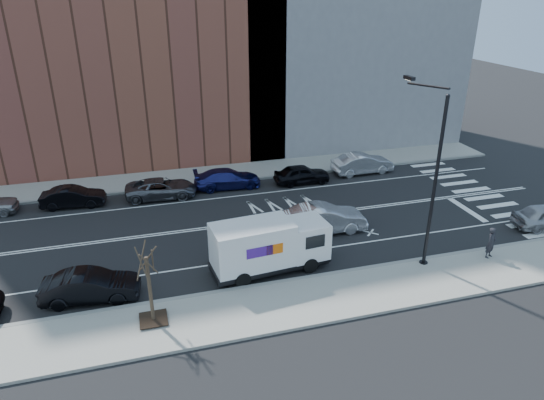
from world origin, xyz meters
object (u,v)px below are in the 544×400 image
far_parked_b (73,197)px  driving_sedan (323,219)px  fedex_van (269,245)px  pedestrian (491,243)px

far_parked_b → driving_sedan: bearing=-114.1°
driving_sedan → fedex_van: bearing=130.4°
fedex_van → driving_sedan: 5.43m
far_parked_b → pedestrian: 25.85m
fedex_van → driving_sedan: size_ratio=1.23×
far_parked_b → driving_sedan: 16.69m
far_parked_b → pedestrian: (22.05, -13.48, 0.34)m
driving_sedan → pedestrian: pedestrian is taller
fedex_van → far_parked_b: size_ratio=1.52×
fedex_van → far_parked_b: bearing=127.3°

